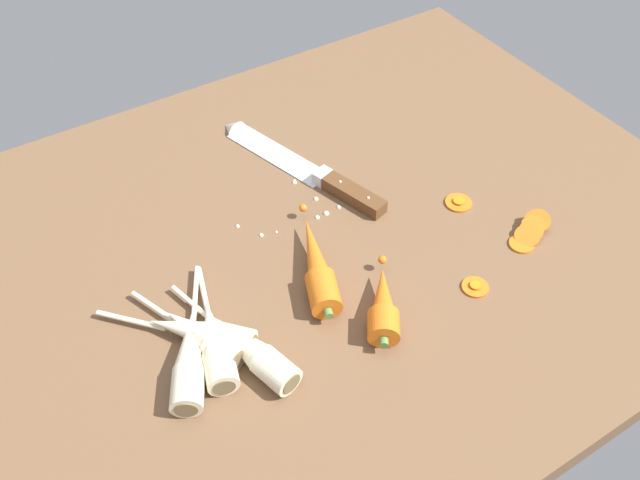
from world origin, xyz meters
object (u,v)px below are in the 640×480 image
object	(u,v)px
chefs_knife	(296,163)
carrot_slice_stray_near	(459,202)
whole_carrot_second	(383,305)
parsnip_front	(215,343)
carrot_slice_stack	(530,232)
whole_carrot	(317,266)
parsnip_outer	(190,356)
carrot_slice_stray_mid	(475,286)
parsnip_mid_left	(202,336)
parsnip_back	(200,333)
parsnip_mid_right	(249,349)

from	to	relation	value
chefs_knife	carrot_slice_stray_near	distance (cm)	27.02
chefs_knife	whole_carrot_second	xyz separation A→B (cm)	(-5.77, -32.46, 1.45)
chefs_knife	carrot_slice_stray_near	xyz separation A→B (cm)	(16.93, -21.05, -0.29)
chefs_knife	carrot_slice_stray_near	world-z (taller)	chefs_knife
parsnip_front	carrot_slice_stack	bearing A→B (deg)	-6.95
chefs_knife	whole_carrot	world-z (taller)	whole_carrot
parsnip_front	carrot_slice_stack	xyz separation A→B (cm)	(48.57, -5.92, -1.14)
parsnip_outer	carrot_slice_stray_mid	bearing A→B (deg)	-13.43
parsnip_mid_left	parsnip_back	xyz separation A→B (cm)	(0.06, 0.46, -0.00)
parsnip_outer	parsnip_mid_left	bearing A→B (deg)	39.00
parsnip_back	whole_carrot	bearing A→B (deg)	5.29
whole_carrot_second	parsnip_back	xyz separation A→B (cm)	(-22.31, 8.78, -0.12)
parsnip_mid_left	parsnip_outer	world-z (taller)	same
carrot_slice_stray_near	carrot_slice_stray_mid	size ratio (longest dim) A/B	1.12
whole_carrot_second	carrot_slice_stray_mid	size ratio (longest dim) A/B	3.45
carrot_slice_stack	carrot_slice_stray_mid	bearing A→B (deg)	-165.65
carrot_slice_stack	carrot_slice_stray_mid	xyz separation A→B (cm)	(-13.47, -3.45, -0.48)
parsnip_mid_left	parsnip_mid_right	xyz separation A→B (cm)	(4.25, -4.95, -0.00)
whole_carrot	whole_carrot_second	distance (cm)	11.15
parsnip_mid_left	carrot_slice_stray_near	distance (cm)	45.21
whole_carrot_second	carrot_slice_stray_mid	distance (cm)	14.08
whole_carrot	carrot_slice_stray_mid	distance (cm)	22.09
carrot_slice_stray_mid	whole_carrot_second	bearing A→B (deg)	167.69
parsnip_mid_left	carrot_slice_stray_near	size ratio (longest dim) A/B	4.45
chefs_knife	parsnip_back	size ratio (longest dim) A/B	1.93
parsnip_front	carrot_slice_stack	world-z (taller)	parsnip_front
parsnip_mid_right	carrot_slice_stray_near	world-z (taller)	parsnip_mid_right
parsnip_mid_left	parsnip_mid_right	size ratio (longest dim) A/B	0.82
chefs_knife	whole_carrot_second	world-z (taller)	whole_carrot_second
whole_carrot	carrot_slice_stray_mid	bearing A→B (deg)	-37.73
whole_carrot_second	parsnip_mid_left	bearing A→B (deg)	159.61
parsnip_back	parsnip_outer	size ratio (longest dim) A/B	0.83
parsnip_mid_left	carrot_slice_stray_near	xyz separation A→B (cm)	(45.07, 3.08, -1.62)
parsnip_back	chefs_knife	bearing A→B (deg)	40.13
whole_carrot_second	carrot_slice_stray_near	world-z (taller)	whole_carrot_second
parsnip_mid_left	parsnip_back	distance (cm)	0.47
parsnip_outer	carrot_slice_stray_mid	distance (cm)	39.71
parsnip_front	parsnip_mid_right	bearing A→B (deg)	-42.27
carrot_slice_stray_near	parsnip_mid_left	bearing A→B (deg)	-176.08
whole_carrot_second	parsnip_front	distance (cm)	22.38
whole_carrot_second	carrot_slice_stack	xyz separation A→B (cm)	(27.12, 0.47, -1.26)
parsnip_outer	carrot_slice_stack	distance (cm)	52.39
chefs_knife	parsnip_outer	xyz separation A→B (cm)	(-30.71, -26.22, 1.33)
carrot_slice_stray_mid	chefs_knife	bearing A→B (deg)	102.54
parsnip_mid_left	parsnip_outer	size ratio (longest dim) A/B	0.87
parsnip_outer	carrot_slice_stack	xyz separation A→B (cm)	(52.06, -5.77, -1.14)
parsnip_mid_right	parsnip_outer	bearing A→B (deg)	157.15
parsnip_front	parsnip_outer	xyz separation A→B (cm)	(-3.49, -0.15, -0.00)
parsnip_front	parsnip_mid_right	xyz separation A→B (cm)	(3.32, -3.02, -0.00)
carrot_slice_stack	parsnip_front	bearing A→B (deg)	173.05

